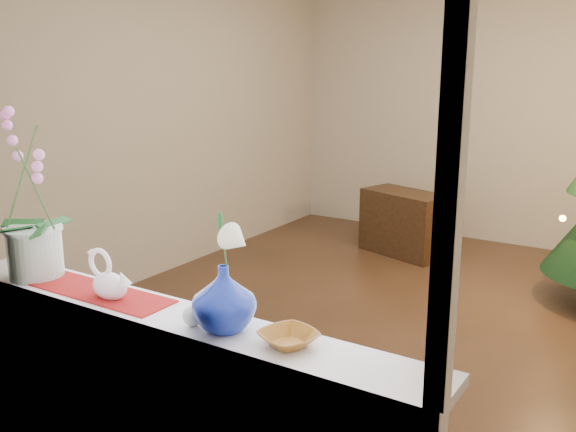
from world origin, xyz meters
name	(u,v)px	position (x,y,z in m)	size (l,w,h in m)	color
ground	(404,325)	(0.00, 0.00, 0.00)	(5.00, 5.00, 0.00)	#392517
wall_back	(509,110)	(0.00, 2.50, 1.35)	(4.50, 0.10, 2.70)	beige
wall_front	(135,206)	(0.00, -2.50, 1.35)	(4.50, 0.10, 2.70)	beige
wall_left	(161,118)	(-2.25, 0.00, 1.35)	(0.10, 5.00, 2.70)	beige
windowsill	(167,317)	(0.00, -2.37, 0.90)	(2.20, 0.26, 0.04)	white
window_frame	(136,102)	(0.00, -2.47, 1.70)	(2.22, 0.06, 1.60)	white
runner	(97,292)	(-0.38, -2.37, 0.92)	(0.70, 0.20, 0.01)	maroon
orchid_pot	(29,195)	(-0.75, -2.38, 1.28)	(0.25, 0.25, 0.72)	beige
swan	(109,276)	(-0.28, -2.39, 1.01)	(0.22, 0.10, 0.19)	white
blue_vase	(224,293)	(0.28, -2.38, 1.05)	(0.26, 0.26, 0.27)	navy
lily	(222,227)	(0.28, -2.38, 1.29)	(0.15, 0.08, 0.20)	white
paperweight	(193,316)	(0.17, -2.41, 0.96)	(0.08, 0.08, 0.08)	silver
amber_dish	(289,339)	(0.54, -2.37, 0.94)	(0.16, 0.16, 0.04)	#8C5617
side_table	(404,223)	(-0.68, 1.60, 0.30)	(0.81, 0.41, 0.61)	black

